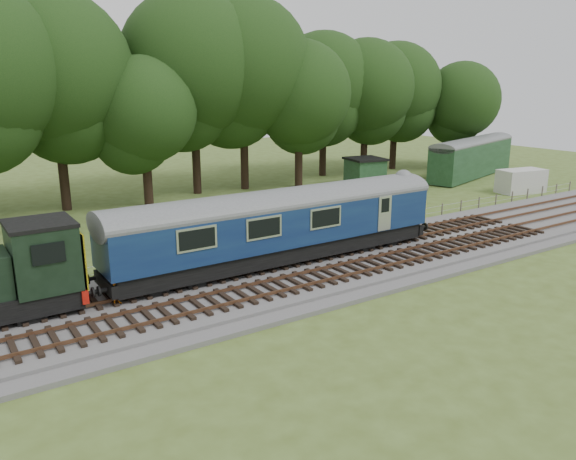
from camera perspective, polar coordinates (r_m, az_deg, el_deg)
ground at (r=27.67m, az=0.12°, el=-4.89°), size 120.00×120.00×0.00m
ballast at (r=27.61m, az=0.12°, el=-4.55°), size 70.00×7.00×0.35m
track_north at (r=28.65m, az=-1.44°, el=-3.31°), size 67.20×2.40×0.21m
track_south at (r=26.29m, az=2.06°, el=-5.02°), size 67.20×2.40×0.21m
fence at (r=31.32m, az=-4.46°, el=-2.54°), size 64.00×0.12×1.00m
tree_line at (r=46.92m, az=-14.99°, el=2.92°), size 70.00×8.00×18.00m
dmu_railcar at (r=28.24m, az=-0.79°, el=1.05°), size 18.05×2.86×3.88m
worker at (r=24.37m, az=-17.04°, el=-5.47°), size 0.70×0.69×1.64m
parked_coach at (r=59.44m, az=18.23°, el=7.23°), size 15.00×6.83×3.81m
shed at (r=51.97m, az=7.82°, el=5.89°), size 3.62×3.62×2.57m
caravan at (r=52.48m, az=22.60°, el=4.62°), size 4.36×2.70×1.99m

